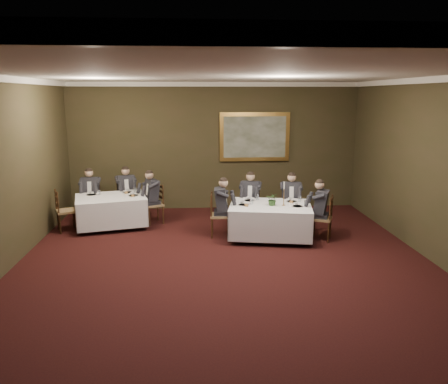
{
  "coord_description": "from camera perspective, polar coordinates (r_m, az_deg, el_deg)",
  "views": [
    {
      "loc": [
        -0.57,
        -7.12,
        3.16
      ],
      "look_at": [
        0.05,
        1.87,
        1.15
      ],
      "focal_mm": 35.0,
      "sensor_mm": 36.0,
      "label": 1
    }
  ],
  "objects": [
    {
      "name": "crown_molding",
      "position": [
        7.15,
        0.65,
        14.81
      ],
      "size": [
        8.0,
        10.0,
        0.12
      ],
      "color": "white",
      "rests_on": "back_wall"
    },
    {
      "name": "front_wall",
      "position": [
        2.61,
        9.99,
        -20.34
      ],
      "size": [
        8.0,
        0.1,
        3.5
      ],
      "primitive_type": "cube",
      "color": "#35321A",
      "rests_on": "ground"
    },
    {
      "name": "centerpiece",
      "position": [
        9.7,
        6.38,
        -0.89
      ],
      "size": [
        0.34,
        0.33,
        0.3
      ],
      "primitive_type": "imported",
      "rotation": [
        0.0,
        0.0,
        -0.43
      ],
      "color": "#2D5926",
      "rests_on": "table_main"
    },
    {
      "name": "place_setting_table_second",
      "position": [
        11.21,
        -16.68,
        -0.15
      ],
      "size": [
        0.33,
        0.31,
        0.14
      ],
      "color": "white",
      "rests_on": "table_second"
    },
    {
      "name": "chair_sec_backleft",
      "position": [
        11.8,
        -16.85,
        -2.09
      ],
      "size": [
        0.45,
        0.43,
        1.0
      ],
      "rotation": [
        0.0,
        0.0,
        3.17
      ],
      "color": "olive",
      "rests_on": "ground"
    },
    {
      "name": "chair_main_endright",
      "position": [
        9.98,
        12.65,
        -4.49
      ],
      "size": [
        0.56,
        0.57,
        1.0
      ],
      "rotation": [
        0.0,
        0.0,
        1.16
      ],
      "color": "olive",
      "rests_on": "ground"
    },
    {
      "name": "chair_sec_endright",
      "position": [
        11.09,
        -9.11,
        -2.62
      ],
      "size": [
        0.57,
        0.58,
        1.0
      ],
      "rotation": [
        0.0,
        0.0,
        2.0
      ],
      "color": "olive",
      "rests_on": "ground"
    },
    {
      "name": "back_wall",
      "position": [
        12.22,
        -1.26,
        5.93
      ],
      "size": [
        8.0,
        0.1,
        3.5
      ],
      "primitive_type": "cube",
      "color": "#35321A",
      "rests_on": "ground"
    },
    {
      "name": "diner_main_endright",
      "position": [
        9.92,
        12.64,
        -3.23
      ],
      "size": [
        0.6,
        0.56,
        1.35
      ],
      "rotation": [
        0.0,
        0.0,
        1.16
      ],
      "color": "black",
      "rests_on": "chair_main_endright"
    },
    {
      "name": "table_second",
      "position": [
        10.95,
        -14.52,
        -2.17
      ],
      "size": [
        1.9,
        1.61,
        0.67
      ],
      "rotation": [
        0.0,
        0.0,
        0.24
      ],
      "color": "black",
      "rests_on": "ground"
    },
    {
      "name": "diner_main_backright",
      "position": [
        10.75,
        8.67,
        -1.83
      ],
      "size": [
        0.46,
        0.53,
        1.35
      ],
      "rotation": [
        0.0,
        0.0,
        3.02
      ],
      "color": "black",
      "rests_on": "chair_main_backright"
    },
    {
      "name": "place_setting_table_main",
      "position": [
        10.19,
        3.62,
        -0.87
      ],
      "size": [
        0.33,
        0.31,
        0.14
      ],
      "color": "white",
      "rests_on": "table_main"
    },
    {
      "name": "chair_main_endleft",
      "position": [
        9.98,
        -0.6,
        -4.18
      ],
      "size": [
        0.45,
        0.47,
        1.0
      ],
      "rotation": [
        0.0,
        0.0,
        -1.64
      ],
      "color": "olive",
      "rests_on": "ground"
    },
    {
      "name": "ceiling",
      "position": [
        7.15,
        0.65,
        15.29
      ],
      "size": [
        8.0,
        10.0,
        0.1
      ],
      "primitive_type": "cube",
      "color": "silver",
      "rests_on": "back_wall"
    },
    {
      "name": "chair_sec_endleft",
      "position": [
        10.99,
        -19.88,
        -3.37
      ],
      "size": [
        0.56,
        0.57,
        1.0
      ],
      "rotation": [
        0.0,
        0.0,
        -1.17
      ],
      "color": "olive",
      "rests_on": "ground"
    },
    {
      "name": "diner_sec_backleft",
      "position": [
        11.73,
        -16.93,
        -1.03
      ],
      "size": [
        0.43,
        0.49,
        1.35
      ],
      "rotation": [
        0.0,
        0.0,
        3.17
      ],
      "color": "black",
      "rests_on": "chair_sec_backleft"
    },
    {
      "name": "ground",
      "position": [
        7.81,
        0.59,
        -11.3
      ],
      "size": [
        10.0,
        10.0,
        0.0
      ],
      "primitive_type": "plane",
      "color": "black",
      "rests_on": "ground"
    },
    {
      "name": "painting",
      "position": [
        12.23,
        4.01,
        7.19
      ],
      "size": [
        1.95,
        0.09,
        1.35
      ],
      "color": "#BB8E44",
      "rests_on": "back_wall"
    },
    {
      "name": "diner_sec_backright",
      "position": [
        11.77,
        -12.65,
        -0.74
      ],
      "size": [
        0.54,
        0.59,
        1.35
      ],
      "rotation": [
        0.0,
        0.0,
        3.48
      ],
      "color": "black",
      "rests_on": "chair_sec_backright"
    },
    {
      "name": "diner_sec_endright",
      "position": [
        11.03,
        -9.21,
        -1.48
      ],
      "size": [
        0.6,
        0.56,
        1.35
      ],
      "rotation": [
        0.0,
        0.0,
        2.0
      ],
      "color": "black",
      "rests_on": "chair_sec_endright"
    },
    {
      "name": "diner_main_backleft",
      "position": [
        10.75,
        3.48,
        -1.71
      ],
      "size": [
        0.51,
        0.57,
        1.35
      ],
      "rotation": [
        0.0,
        0.0,
        2.88
      ],
      "color": "black",
      "rests_on": "chair_main_backleft"
    },
    {
      "name": "chair_main_backleft",
      "position": [
        10.82,
        3.47,
        -2.87
      ],
      "size": [
        0.53,
        0.52,
        1.0
      ],
      "rotation": [
        0.0,
        0.0,
        2.88
      ],
      "color": "olive",
      "rests_on": "ground"
    },
    {
      "name": "chair_sec_backright",
      "position": [
        11.84,
        -12.61,
        -1.8
      ],
      "size": [
        0.55,
        0.54,
        1.0
      ],
      "rotation": [
        0.0,
        0.0,
        3.48
      ],
      "color": "olive",
      "rests_on": "ground"
    },
    {
      "name": "chair_main_backright",
      "position": [
        10.82,
        8.63,
        -2.99
      ],
      "size": [
        0.49,
        0.47,
        1.0
      ],
      "rotation": [
        0.0,
        0.0,
        3.02
      ],
      "color": "olive",
      "rests_on": "ground"
    },
    {
      "name": "diner_main_endleft",
      "position": [
        9.92,
        -0.54,
        -2.92
      ],
      "size": [
        0.51,
        0.44,
        1.35
      ],
      "rotation": [
        0.0,
        0.0,
        -1.64
      ],
      "color": "black",
      "rests_on": "chair_main_endleft"
    },
    {
      "name": "candlestick",
      "position": [
        9.72,
        7.82,
        -0.6
      ],
      "size": [
        0.08,
        0.08,
        0.55
      ],
      "color": "#A97533",
      "rests_on": "table_main"
    },
    {
      "name": "table_main",
      "position": [
        9.87,
        6.05,
        -3.45
      ],
      "size": [
        2.03,
        1.68,
        0.67
      ],
      "rotation": [
        0.0,
        0.0,
        -0.18
      ],
      "color": "black",
      "rests_on": "ground"
    }
  ]
}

